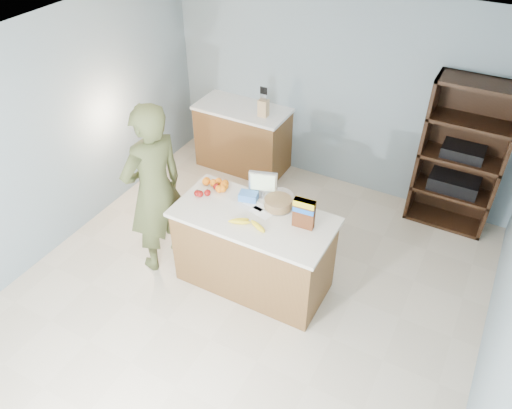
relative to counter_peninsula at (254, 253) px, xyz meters
The scene contains 15 objects.
floor 0.51m from the counter_peninsula, 90.00° to the right, with size 4.50×5.00×0.02m, color beige.
walls 1.27m from the counter_peninsula, 90.00° to the right, with size 4.52×5.02×2.51m.
counter_peninsula is the anchor object (origin of this frame).
back_cabinet 2.25m from the counter_peninsula, 122.28° to the left, with size 1.24×0.62×0.90m.
shelving_unit 2.61m from the counter_peninsula, 52.89° to the left, with size 0.90×0.40×1.80m.
person 1.17m from the counter_peninsula, behind, with size 0.69×0.46×1.90m, color #434A28.
knife_block 2.10m from the counter_peninsula, 115.02° to the left, with size 0.12×0.10×0.31m.
envelopes 0.50m from the counter_peninsula, 96.61° to the left, with size 0.34×0.24×0.00m.
bananas 0.53m from the counter_peninsula, 78.82° to the right, with size 0.40×0.16×0.04m.
apples 0.79m from the counter_peninsula, behind, with size 0.18×0.25×0.07m.
oranges 0.79m from the counter_peninsula, 157.02° to the left, with size 0.29×0.19×0.08m.
blue_carton 0.58m from the counter_peninsula, 129.77° to the left, with size 0.18×0.12×0.08m, color blue.
salad_bowl 0.61m from the counter_peninsula, 58.40° to the left, with size 0.30×0.30×0.13m.
tv 0.72m from the counter_peninsula, 101.94° to the left, with size 0.28×0.12×0.28m.
cereal_box 0.82m from the counter_peninsula, ahead, with size 0.20×0.09×0.30m.
Camera 1 is at (1.77, -2.93, 3.89)m, focal length 35.00 mm.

